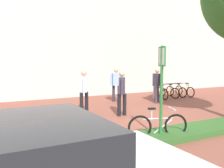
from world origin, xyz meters
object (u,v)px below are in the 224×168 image
at_px(person_suited_navy, 122,90).
at_px(person_suited_dark, 157,83).
at_px(bike_at_sign, 158,126).
at_px(parking_sign_post, 162,79).
at_px(bike_rack_cluster, 173,91).
at_px(person_shirt_blue, 84,89).
at_px(person_casual_tan, 116,83).
at_px(bollard_steel, 155,92).

relative_size(person_suited_navy, person_suited_dark, 1.00).
bearing_deg(bike_at_sign, person_suited_dark, 52.19).
relative_size(parking_sign_post, bike_rack_cluster, 0.94).
height_order(person_shirt_blue, person_suited_navy, same).
relative_size(bike_at_sign, person_casual_tan, 0.94).
bearing_deg(person_suited_dark, person_suited_navy, -150.23).
bearing_deg(bike_rack_cluster, person_suited_navy, -150.94).
bearing_deg(person_suited_dark, person_casual_tan, 144.59).
height_order(parking_sign_post, bike_rack_cluster, parking_sign_post).
relative_size(bike_at_sign, bike_rack_cluster, 0.61).
relative_size(parking_sign_post, person_suited_dark, 1.45).
height_order(bike_at_sign, person_shirt_blue, person_shirt_blue).
distance_m(parking_sign_post, bike_rack_cluster, 8.08).
bearing_deg(person_suited_navy, person_casual_tan, 64.91).
xyz_separation_m(person_shirt_blue, person_casual_tan, (2.46, 1.77, 0.00)).
relative_size(bike_at_sign, bollard_steel, 1.80).
height_order(person_casual_tan, person_suited_dark, same).
xyz_separation_m(parking_sign_post, person_suited_navy, (0.54, 3.00, -0.65)).
height_order(bollard_steel, person_shirt_blue, person_shirt_blue).
bearing_deg(person_suited_navy, person_suited_dark, 29.77).
bearing_deg(bike_rack_cluster, person_casual_tan, 177.38).
bearing_deg(person_casual_tan, person_suited_navy, -115.09).
bearing_deg(bollard_steel, person_casual_tan, 166.85).
bearing_deg(parking_sign_post, person_shirt_blue, 97.54).
height_order(person_suited_navy, person_casual_tan, same).
height_order(bollard_steel, person_casual_tan, person_casual_tan).
bearing_deg(parking_sign_post, bike_at_sign, 104.77).
xyz_separation_m(parking_sign_post, person_shirt_blue, (-0.55, 4.15, -0.65)).
bearing_deg(parking_sign_post, bollard_steel, 53.74).
height_order(parking_sign_post, person_shirt_blue, parking_sign_post).
bearing_deg(person_shirt_blue, bike_at_sign, -82.62).
relative_size(bike_at_sign, person_suited_dark, 0.94).
xyz_separation_m(bike_at_sign, person_suited_dark, (3.61, 4.65, 0.63)).
distance_m(bike_at_sign, bike_rack_cluster, 7.93).
xyz_separation_m(bike_rack_cluster, person_suited_dark, (-1.93, -1.02, 0.64)).
xyz_separation_m(bollard_steel, person_suited_dark, (-0.41, -0.70, 0.53)).
bearing_deg(person_suited_dark, bike_rack_cluster, 27.93).
height_order(bike_at_sign, person_suited_dark, person_suited_dark).
relative_size(parking_sign_post, person_suited_navy, 1.45).
height_order(parking_sign_post, person_suited_dark, parking_sign_post).
xyz_separation_m(parking_sign_post, bike_at_sign, (-0.02, 0.09, -1.28)).
relative_size(bollard_steel, person_shirt_blue, 0.52).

